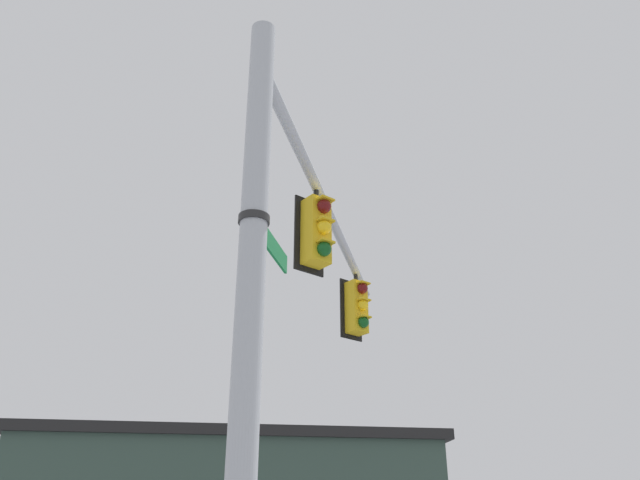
% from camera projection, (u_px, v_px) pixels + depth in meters
% --- Properties ---
extents(signal_pole, '(0.28, 0.28, 7.60)m').
position_uv_depth(signal_pole, '(248.00, 337.00, 5.93)').
color(signal_pole, '#ADB2B7').
rests_on(signal_pole, ground).
extents(mast_arm, '(6.11, 4.86, 0.16)m').
position_uv_depth(mast_arm, '(330.00, 217.00, 10.68)').
color(mast_arm, '#ADB2B7').
extents(traffic_light_nearest_pole, '(0.54, 0.49, 1.31)m').
position_uv_depth(traffic_light_nearest_pole, '(317.00, 231.00, 9.40)').
color(traffic_light_nearest_pole, black).
extents(traffic_light_mid_inner, '(0.54, 0.49, 1.31)m').
position_uv_depth(traffic_light_mid_inner, '(357.00, 307.00, 12.49)').
color(traffic_light_mid_inner, black).
extents(street_name_sign, '(1.12, 0.93, 0.22)m').
position_uv_depth(street_name_sign, '(263.00, 233.00, 6.74)').
color(street_name_sign, '#147238').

